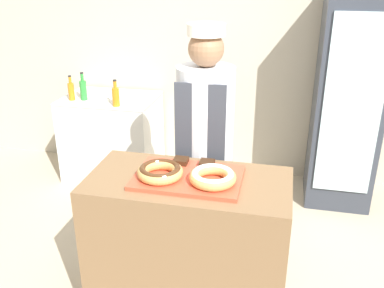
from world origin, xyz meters
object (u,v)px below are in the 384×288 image
at_px(chest_freezer, 113,136).
at_px(bottle_orange, 71,91).
at_px(bottle_green, 83,89).
at_px(donut_chocolate_glaze, 160,171).
at_px(brownie_back_left, 181,161).
at_px(bottle_orange_b, 116,96).
at_px(serving_tray, 188,177).
at_px(baker_person, 205,147).
at_px(brownie_back_right, 207,163).
at_px(beverage_fridge, 347,102).
at_px(donut_light_glaze, 213,176).

bearing_deg(chest_freezer, bottle_orange, -152.44).
xyz_separation_m(chest_freezer, bottle_green, (-0.21, -0.14, 0.53)).
distance_m(donut_chocolate_glaze, chest_freezer, 2.16).
bearing_deg(brownie_back_left, bottle_orange_b, 125.85).
relative_size(serving_tray, bottle_green, 2.24).
xyz_separation_m(donut_chocolate_glaze, bottle_green, (-1.28, 1.65, -0.05)).
height_order(serving_tray, baker_person, baker_person).
distance_m(brownie_back_right, baker_person, 0.40).
distance_m(serving_tray, brownie_back_right, 0.17).
distance_m(serving_tray, bottle_green, 2.15).
bearing_deg(serving_tray, baker_person, 90.84).
bearing_deg(serving_tray, bottle_orange_b, 125.15).
relative_size(baker_person, beverage_fridge, 0.92).
height_order(bottle_green, bottle_orange_b, bottle_green).
bearing_deg(chest_freezer, beverage_fridge, -0.17).
bearing_deg(donut_light_glaze, bottle_orange, 136.30).
distance_m(donut_chocolate_glaze, baker_person, 0.61).
height_order(baker_person, bottle_green, baker_person).
bearing_deg(donut_chocolate_glaze, brownie_back_left, 70.66).
xyz_separation_m(serving_tray, bottle_orange_b, (-1.04, 1.48, -0.01)).
bearing_deg(bottle_orange_b, donut_chocolate_glaze, -59.82).
height_order(donut_chocolate_glaze, brownie_back_left, donut_chocolate_glaze).
height_order(brownie_back_left, chest_freezer, brownie_back_left).
height_order(serving_tray, brownie_back_left, brownie_back_left).
relative_size(bottle_green, bottle_orange_b, 1.08).
relative_size(serving_tray, brownie_back_left, 7.20).
xyz_separation_m(brownie_back_left, baker_person, (0.07, 0.39, -0.06)).
distance_m(serving_tray, chest_freezer, 2.19).
bearing_deg(bottle_orange, chest_freezer, 27.56).
xyz_separation_m(donut_chocolate_glaze, bottle_orange, (-1.39, 1.62, -0.06)).
xyz_separation_m(donut_chocolate_glaze, donut_light_glaze, (0.30, 0.00, 0.00)).
relative_size(chest_freezer, bottle_orange_b, 3.67).
bearing_deg(beverage_fridge, chest_freezer, 179.83).
relative_size(donut_chocolate_glaze, brownie_back_right, 3.08).
xyz_separation_m(donut_light_glaze, bottle_orange, (-1.69, 1.62, -0.06)).
bearing_deg(brownie_back_left, donut_chocolate_glaze, -109.34).
height_order(brownie_back_right, bottle_orange, bottle_orange).
bearing_deg(serving_tray, donut_chocolate_glaze, -161.28).
relative_size(donut_chocolate_glaze, brownie_back_left, 3.08).
height_order(beverage_fridge, bottle_orange_b, beverage_fridge).
relative_size(baker_person, bottle_green, 6.43).
bearing_deg(baker_person, bottle_green, 143.15).
height_order(baker_person, chest_freezer, baker_person).
distance_m(serving_tray, donut_chocolate_glaze, 0.17).
distance_m(donut_light_glaze, bottle_orange_b, 1.95).
bearing_deg(bottle_orange, baker_person, -33.93).
relative_size(donut_light_glaze, bottle_green, 0.96).
xyz_separation_m(donut_light_glaze, bottle_green, (-1.58, 1.65, -0.05)).
distance_m(brownie_back_left, chest_freezer, 2.03).
bearing_deg(donut_chocolate_glaze, beverage_fridge, 55.91).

